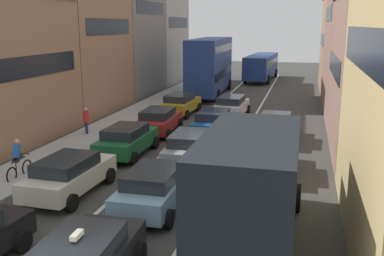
# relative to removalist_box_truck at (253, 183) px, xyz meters

# --- Properties ---
(sidewalk_left) EXTENTS (2.60, 64.00, 0.14)m
(sidewalk_left) POSITION_rel_removalist_box_truck_xyz_m (-10.40, 15.64, -1.90)
(sidewalk_left) COLOR #A6A6A6
(sidewalk_left) RESTS_ON ground
(lane_stripe_left) EXTENTS (0.16, 60.00, 0.01)m
(lane_stripe_left) POSITION_rel_removalist_box_truck_xyz_m (-5.40, 15.64, -1.97)
(lane_stripe_left) COLOR silver
(lane_stripe_left) RESTS_ON ground
(lane_stripe_right) EXTENTS (0.16, 60.00, 0.01)m
(lane_stripe_right) POSITION_rel_removalist_box_truck_xyz_m (-2.00, 15.64, -1.97)
(lane_stripe_right) COLOR silver
(lane_stripe_right) RESTS_ON ground
(building_row_left) EXTENTS (7.20, 43.90, 14.28)m
(building_row_left) POSITION_rel_removalist_box_truck_xyz_m (-15.70, 19.18, 3.83)
(building_row_left) COLOR beige
(building_row_left) RESTS_ON ground
(removalist_box_truck) EXTENTS (2.72, 7.71, 3.58)m
(removalist_box_truck) POSITION_rel_removalist_box_truck_xyz_m (0.00, 0.00, 0.00)
(removalist_box_truck) COLOR navy
(removalist_box_truck) RESTS_ON ground
(sedan_centre_lane_second) EXTENTS (2.07, 4.31, 1.49)m
(sedan_centre_lane_second) POSITION_rel_removalist_box_truck_xyz_m (-3.59, 1.97, -1.18)
(sedan_centre_lane_second) COLOR #759EB7
(sedan_centre_lane_second) RESTS_ON ground
(wagon_left_lane_second) EXTENTS (2.17, 4.36, 1.49)m
(wagon_left_lane_second) POSITION_rel_removalist_box_truck_xyz_m (-7.15, 2.42, -1.18)
(wagon_left_lane_second) COLOR beige
(wagon_left_lane_second) RESTS_ON ground
(hatchback_centre_lane_third) EXTENTS (2.19, 4.36, 1.49)m
(hatchback_centre_lane_third) POSITION_rel_removalist_box_truck_xyz_m (-3.68, 7.27, -1.18)
(hatchback_centre_lane_third) COLOR gray
(hatchback_centre_lane_third) RESTS_ON ground
(sedan_left_lane_third) EXTENTS (2.10, 4.32, 1.49)m
(sedan_left_lane_third) POSITION_rel_removalist_box_truck_xyz_m (-7.02, 7.77, -1.18)
(sedan_left_lane_third) COLOR #19592D
(sedan_left_lane_third) RESTS_ON ground
(coupe_centre_lane_fourth) EXTENTS (2.08, 4.31, 1.49)m
(coupe_centre_lane_fourth) POSITION_rel_removalist_box_truck_xyz_m (-3.72, 12.77, -1.18)
(coupe_centre_lane_fourth) COLOR #194C8C
(coupe_centre_lane_fourth) RESTS_ON ground
(sedan_left_lane_fourth) EXTENTS (2.19, 4.36, 1.49)m
(sedan_left_lane_fourth) POSITION_rel_removalist_box_truck_xyz_m (-6.92, 12.38, -1.18)
(sedan_left_lane_fourth) COLOR #A51E1E
(sedan_left_lane_fourth) RESTS_ON ground
(sedan_centre_lane_fifth) EXTENTS (2.20, 4.37, 1.49)m
(sedan_centre_lane_fifth) POSITION_rel_removalist_box_truck_xyz_m (-3.55, 18.19, -1.18)
(sedan_centre_lane_fifth) COLOR silver
(sedan_centre_lane_fifth) RESTS_ON ground
(sedan_left_lane_fifth) EXTENTS (2.25, 4.39, 1.49)m
(sedan_left_lane_fifth) POSITION_rel_removalist_box_truck_xyz_m (-7.22, 18.15, -1.18)
(sedan_left_lane_fifth) COLOR #B29319
(sedan_left_lane_fifth) RESTS_ON ground
(sedan_right_lane_behind_truck) EXTENTS (2.08, 4.31, 1.49)m
(sedan_right_lane_behind_truck) POSITION_rel_removalist_box_truck_xyz_m (-0.13, 6.96, -1.18)
(sedan_right_lane_behind_truck) COLOR black
(sedan_right_lane_behind_truck) RESTS_ON ground
(wagon_right_lane_far) EXTENTS (2.25, 4.39, 1.49)m
(wagon_right_lane_far) POSITION_rel_removalist_box_truck_xyz_m (-0.20, 12.50, -1.18)
(wagon_right_lane_far) COLOR #759EB7
(wagon_right_lane_far) RESTS_ON ground
(bus_mid_queue_primary) EXTENTS (3.06, 10.58, 5.06)m
(bus_mid_queue_primary) POSITION_rel_removalist_box_truck_xyz_m (-7.03, 27.37, 0.86)
(bus_mid_queue_primary) COLOR navy
(bus_mid_queue_primary) RESTS_ON ground
(bus_far_queue_secondary) EXTENTS (3.17, 10.61, 2.90)m
(bus_far_queue_secondary) POSITION_rel_removalist_box_truck_xyz_m (-3.63, 39.47, -0.21)
(bus_far_queue_secondary) COLOR navy
(bus_far_queue_secondary) RESTS_ON ground
(cyclist_on_sidewalk) EXTENTS (0.50, 1.73, 1.72)m
(cyclist_on_sidewalk) POSITION_rel_removalist_box_truck_xyz_m (-10.04, 3.41, -1.12)
(cyclist_on_sidewalk) COLOR black
(cyclist_on_sidewalk) RESTS_ON ground
(pedestrian_near_kerb) EXTENTS (0.34, 0.48, 1.66)m
(pedestrian_near_kerb) POSITION_rel_removalist_box_truck_xyz_m (-10.81, 10.89, -1.03)
(pedestrian_near_kerb) COLOR #262D47
(pedestrian_near_kerb) RESTS_ON ground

